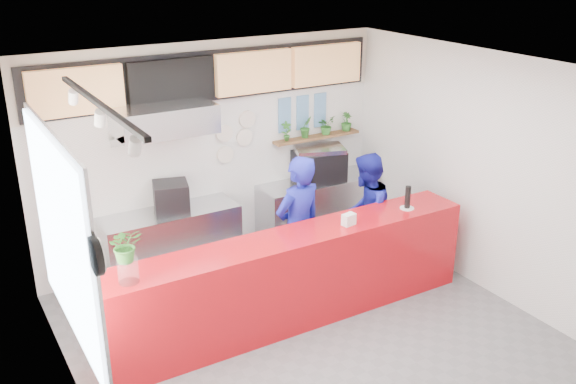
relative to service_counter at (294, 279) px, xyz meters
name	(u,v)px	position (x,y,z in m)	size (l,w,h in m)	color
floor	(312,336)	(0.00, -0.40, -0.55)	(5.00, 5.00, 0.00)	slate
ceiling	(316,71)	(0.00, -0.40, 2.45)	(5.00, 5.00, 0.00)	silver
wall_back	(214,152)	(0.00, 2.10, 0.95)	(5.00, 5.00, 0.00)	white
wall_left	(70,273)	(-2.50, -0.40, 0.95)	(5.00, 5.00, 0.00)	white
wall_right	(484,174)	(2.50, -0.40, 0.95)	(5.00, 5.00, 0.00)	white
service_counter	(294,279)	(0.00, 0.00, 0.00)	(4.50, 0.60, 1.10)	#AC0C13
cream_band	(211,71)	(0.00, 2.09, 2.05)	(5.00, 0.02, 0.80)	beige
prep_bench	(172,243)	(-0.80, 1.80, -0.10)	(1.80, 0.60, 0.90)	#B2B5BA
panini_oven	(171,197)	(-0.76, 1.80, 0.55)	(0.43, 0.43, 0.39)	black
extraction_hood	(164,119)	(-0.80, 1.75, 1.60)	(1.20, 0.70, 0.35)	#B2B5BA
hood_lip	(165,135)	(-0.80, 1.75, 1.40)	(1.20, 0.70, 0.08)	#B2B5BA
right_bench	(317,209)	(1.50, 1.80, -0.10)	(1.80, 0.60, 0.90)	#B2B5BA
espresso_machine	(319,166)	(1.51, 1.80, 0.57)	(0.69, 0.49, 0.44)	black
espresso_tray	(319,149)	(1.51, 1.80, 0.83)	(0.70, 0.49, 0.07)	#B5B8BD
herb_shelf	(317,137)	(1.60, 2.00, 0.95)	(1.40, 0.18, 0.04)	brown
menu_board_far_left	(76,92)	(-1.75, 1.98, 2.00)	(1.10, 0.10, 0.55)	tan
menu_board_mid_left	(171,81)	(-0.59, 1.98, 2.00)	(1.10, 0.10, 0.55)	black
menu_board_mid_right	(254,72)	(0.57, 1.98, 2.00)	(1.10, 0.10, 0.55)	tan
menu_board_far_right	(327,64)	(1.73, 1.98, 2.00)	(1.10, 0.10, 0.55)	tan
soffit	(212,76)	(0.00, 2.06, 2.00)	(4.80, 0.04, 0.65)	black
window_pane	(63,238)	(-2.47, -0.10, 1.15)	(0.04, 2.20, 1.90)	silver
window_frame	(65,238)	(-2.45, -0.10, 1.15)	(0.03, 2.30, 2.00)	#B2B5BA
wall_clock_rim	(96,256)	(-2.46, -1.30, 1.50)	(0.30, 0.30, 0.05)	black
wall_clock_face	(100,255)	(-2.43, -1.30, 1.50)	(0.26, 0.26, 0.02)	white
track_rail	(98,104)	(-2.10, -0.40, 2.39)	(0.05, 2.40, 0.04)	black
dec_plate_a	(224,133)	(0.15, 2.07, 1.20)	(0.24, 0.24, 0.03)	silver
dec_plate_b	(244,137)	(0.45, 2.07, 1.10)	(0.24, 0.24, 0.03)	silver
dec_plate_c	(225,154)	(0.15, 2.07, 0.90)	(0.24, 0.24, 0.03)	silver
dec_plate_d	(247,119)	(0.50, 2.07, 1.35)	(0.24, 0.24, 0.03)	silver
photo_frame_a	(285,107)	(1.10, 2.08, 1.45)	(0.20, 0.02, 0.25)	#598CBF
photo_frame_b	(303,104)	(1.40, 2.08, 1.45)	(0.20, 0.02, 0.25)	#598CBF
photo_frame_c	(320,102)	(1.70, 2.08, 1.45)	(0.20, 0.02, 0.25)	#598CBF
photo_frame_d	(285,124)	(1.10, 2.08, 1.20)	(0.20, 0.02, 0.25)	#598CBF
photo_frame_e	(303,121)	(1.40, 2.08, 1.20)	(0.20, 0.02, 0.25)	#598CBF
photo_frame_f	(320,118)	(1.70, 2.08, 1.20)	(0.20, 0.02, 0.25)	#598CBF
staff_center	(298,229)	(0.34, 0.45, 0.37)	(0.67, 0.44, 1.85)	navy
staff_right	(365,215)	(1.42, 0.54, 0.28)	(0.81, 0.63, 1.66)	navy
herb_a	(286,131)	(1.08, 2.00, 1.11)	(0.15, 0.10, 0.28)	#2B6724
herb_b	(306,127)	(1.41, 2.00, 1.13)	(0.18, 0.14, 0.32)	#2B6724
herb_c	(326,125)	(1.76, 2.00, 1.11)	(0.25, 0.21, 0.28)	#2B6724
herb_d	(346,122)	(2.13, 2.00, 1.11)	(0.16, 0.14, 0.28)	#2B6724
glass_vase	(128,271)	(-1.92, -0.09, 0.67)	(0.20, 0.20, 0.25)	white
basil_vase	(125,245)	(-1.92, -0.09, 0.94)	(0.31, 0.27, 0.35)	#2B6724
napkin_holder	(349,219)	(0.69, -0.08, 0.62)	(0.16, 0.10, 0.14)	white
white_plate	(407,208)	(1.60, -0.05, 0.56)	(0.17, 0.17, 0.01)	white
pepper_mill	(408,197)	(1.60, -0.05, 0.70)	(0.07, 0.07, 0.28)	black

